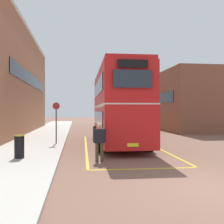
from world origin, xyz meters
TOP-DOWN VIEW (x-y plane):
  - ground_plane at (0.00, 14.40)m, footprint 135.60×135.60m
  - sidewalk_left at (-6.50, 16.80)m, footprint 4.00×57.60m
  - brick_building_left at (-10.79, 19.65)m, footprint 5.51×22.73m
  - depot_building_right at (8.60, 22.11)m, footprint 6.27×12.49m
  - double_decker_bus at (-1.13, 10.06)m, footprint 3.10×10.52m
  - single_deck_bus at (2.69, 30.62)m, footprint 3.16×9.07m
  - pedestrian_boarding at (-2.81, 4.44)m, footprint 0.55×0.29m
  - litter_bin at (-6.20, 4.97)m, footprint 0.43×0.43m
  - bus_stop_sign at (-5.02, 9.89)m, footprint 0.44×0.08m
  - bay_marking_yellow at (-1.16, 8.11)m, footprint 4.59×12.56m

SIDE VIEW (x-z plane):
  - ground_plane at x=0.00m, z-range 0.00..0.00m
  - bay_marking_yellow at x=-1.16m, z-range 0.00..0.01m
  - sidewalk_left at x=-6.50m, z-range 0.00..0.14m
  - litter_bin at x=-6.20m, z-range 0.14..1.13m
  - pedestrian_boarding at x=-2.81m, z-range 0.12..1.75m
  - single_deck_bus at x=2.69m, z-range 0.13..3.15m
  - bus_stop_sign at x=-5.02m, z-range 0.41..2.95m
  - double_decker_bus at x=-1.13m, z-range 0.14..4.89m
  - depot_building_right at x=8.60m, z-range 0.00..6.47m
  - brick_building_left at x=-10.79m, z-range 0.01..9.76m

